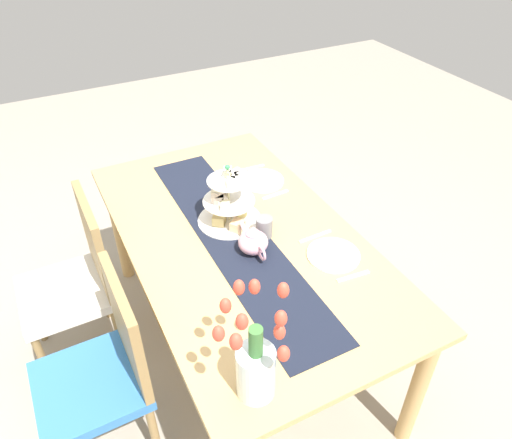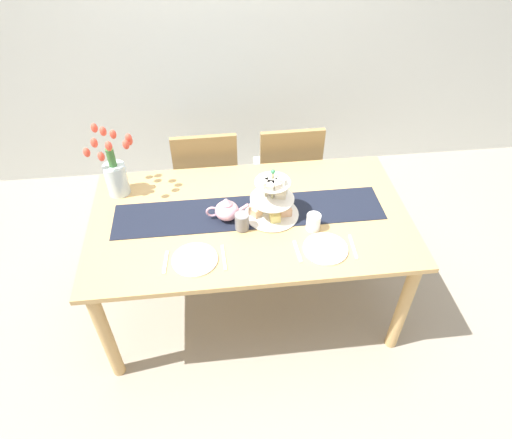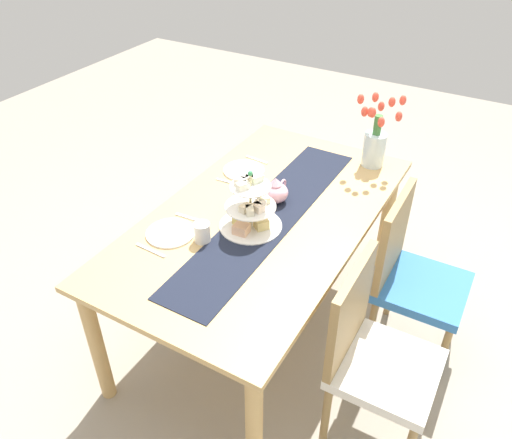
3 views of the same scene
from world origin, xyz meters
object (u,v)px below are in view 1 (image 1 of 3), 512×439
at_px(knife_left, 315,236).
at_px(mug_white_text, 237,184).
at_px(teapot, 253,241).
at_px(tulip_vase, 255,361).
at_px(chair_right, 78,278).
at_px(tiered_cake_stand, 229,203).
at_px(dining_table, 241,251).
at_px(knife_right, 250,168).
at_px(mug_grey, 264,227).
at_px(dinner_plate_right, 262,181).
at_px(chair_left, 105,368).
at_px(fork_left, 353,276).
at_px(dinner_plate_left, 333,255).
at_px(fork_right, 275,195).

xyz_separation_m(knife_left, mug_white_text, (0.49, 0.16, 0.04)).
relative_size(teapot, tulip_vase, 0.58).
relative_size(chair_right, tiered_cake_stand, 2.99).
relative_size(dining_table, mug_white_text, 18.61).
height_order(knife_right, mug_white_text, mug_white_text).
xyz_separation_m(knife_left, mug_grey, (0.11, 0.20, 0.05)).
bearing_deg(knife_left, dinner_plate_right, 0.00).
distance_m(tiered_cake_stand, mug_white_text, 0.25).
relative_size(chair_left, fork_left, 6.07).
relative_size(tiered_cake_stand, fork_left, 2.03).
bearing_deg(knife_left, dinner_plate_left, 180.00).
bearing_deg(tulip_vase, knife_right, -25.64).
bearing_deg(mug_grey, teapot, 129.02).
relative_size(chair_left, dinner_plate_left, 3.96).
xyz_separation_m(chair_right, mug_white_text, (-0.01, -0.85, 0.30)).
bearing_deg(tulip_vase, knife_left, -46.01).
distance_m(tulip_vase, mug_grey, 0.80).
xyz_separation_m(dinner_plate_left, fork_right, (0.52, 0.00, -0.00)).
bearing_deg(knife_left, tulip_vase, 133.99).
xyz_separation_m(dining_table, fork_left, (-0.45, -0.30, 0.10)).
relative_size(chair_left, knife_left, 5.35).
bearing_deg(dining_table, fork_left, -146.74).
bearing_deg(tulip_vase, fork_right, -32.06).
bearing_deg(tulip_vase, mug_grey, -29.75).
height_order(tiered_cake_stand, fork_right, tiered_cake_stand).
relative_size(dining_table, knife_right, 10.40).
xyz_separation_m(chair_left, mug_white_text, (0.56, -0.85, 0.30)).
xyz_separation_m(teapot, tulip_vase, (-0.61, 0.30, 0.09)).
relative_size(tiered_cake_stand, fork_right, 2.03).
bearing_deg(fork_left, mug_grey, 26.96).
xyz_separation_m(teapot, dinner_plate_right, (0.49, -0.30, -0.05)).
bearing_deg(chair_left, teapot, -81.58).
height_order(teapot, knife_right, teapot).
bearing_deg(tulip_vase, mug_white_text, -22.29).
relative_size(chair_left, tiered_cake_stand, 2.99).
bearing_deg(mug_grey, knife_right, -20.15).
xyz_separation_m(dinner_plate_left, knife_right, (0.81, 0.00, -0.00)).
relative_size(chair_right, dinner_plate_right, 3.96).
distance_m(knife_left, mug_white_text, 0.51).
bearing_deg(tulip_vase, dinner_plate_right, -28.52).
bearing_deg(tiered_cake_stand, teapot, -179.79).
distance_m(dining_table, fork_left, 0.55).
relative_size(tiered_cake_stand, mug_white_text, 3.20).
relative_size(chair_right, fork_left, 6.07).
bearing_deg(dinner_plate_right, knife_left, 180.00).
relative_size(teapot, mug_grey, 2.51).
height_order(chair_right, fork_right, chair_right).
relative_size(dining_table, tulip_vase, 4.29).
relative_size(knife_left, dinner_plate_right, 0.74).
xyz_separation_m(fork_left, mug_grey, (0.40, 0.20, 0.05)).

